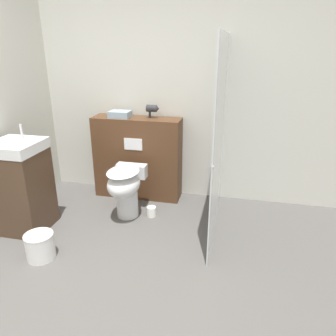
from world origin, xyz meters
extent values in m
plane|color=#565451|center=(0.00, 0.00, 0.00)|extent=(12.00, 12.00, 0.00)
cube|color=silver|center=(0.00, 2.07, 1.25)|extent=(8.00, 0.06, 2.50)
cube|color=#51331E|center=(-0.21, 1.86, 0.50)|extent=(1.07, 0.30, 1.01)
cube|color=white|center=(-0.21, 1.71, 0.73)|extent=(0.22, 0.01, 0.14)
cube|color=silver|center=(0.81, 1.32, 0.97)|extent=(0.01, 1.43, 1.93)
sphere|color=#B2B2B7|center=(0.81, 0.64, 0.93)|extent=(0.04, 0.04, 0.04)
cylinder|color=white|center=(-0.17, 1.32, 0.20)|extent=(0.24, 0.24, 0.40)
ellipsoid|color=white|center=(-0.17, 1.24, 0.42)|extent=(0.34, 0.46, 0.27)
ellipsoid|color=white|center=(-0.17, 1.24, 0.57)|extent=(0.33, 0.45, 0.02)
cube|color=white|center=(-0.17, 1.51, 0.47)|extent=(0.34, 0.13, 0.15)
cube|color=#473323|center=(-1.12, 0.84, 0.42)|extent=(0.46, 0.47, 0.84)
cube|color=white|center=(-1.12, 0.84, 0.90)|extent=(0.47, 0.48, 0.10)
cylinder|color=silver|center=(-1.12, 0.97, 1.02)|extent=(0.02, 0.02, 0.14)
cylinder|color=#2D2D33|center=(-0.03, 1.89, 1.12)|extent=(0.12, 0.08, 0.08)
cone|color=#2D2D33|center=(0.04, 1.89, 1.12)|extent=(0.03, 0.07, 0.07)
cylinder|color=#2D2D33|center=(-0.06, 1.89, 1.06)|extent=(0.03, 0.03, 0.11)
cube|color=#8C9EAD|center=(-0.41, 1.84, 1.05)|extent=(0.25, 0.19, 0.08)
cylinder|color=white|center=(0.09, 1.36, 0.06)|extent=(0.10, 0.10, 0.11)
cylinder|color=silver|center=(-0.68, 0.39, 0.12)|extent=(0.26, 0.26, 0.23)
cylinder|color=silver|center=(-0.68, 0.39, 0.24)|extent=(0.26, 0.26, 0.01)
camera|label=1|loc=(1.00, -1.79, 1.85)|focal=35.00mm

